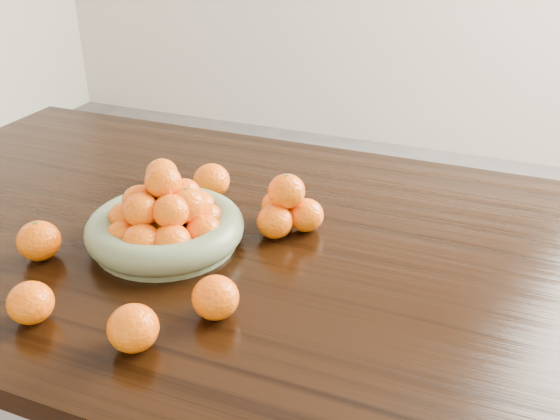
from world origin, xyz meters
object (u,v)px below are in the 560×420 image
at_px(loose_orange_0, 39,241).
at_px(orange_pyramid, 287,208).
at_px(dining_table, 297,286).
at_px(fruit_bowl, 165,223).

bearing_deg(loose_orange_0, orange_pyramid, 35.78).
bearing_deg(orange_pyramid, loose_orange_0, -144.22).
bearing_deg(loose_orange_0, dining_table, 27.17).
bearing_deg(fruit_bowl, dining_table, 20.02).
relative_size(dining_table, loose_orange_0, 26.01).
bearing_deg(dining_table, fruit_bowl, -159.98).
xyz_separation_m(dining_table, fruit_bowl, (-0.23, -0.08, 0.13)).
distance_m(dining_table, fruit_bowl, 0.28).
relative_size(fruit_bowl, orange_pyramid, 2.20).
bearing_deg(dining_table, loose_orange_0, -152.83).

